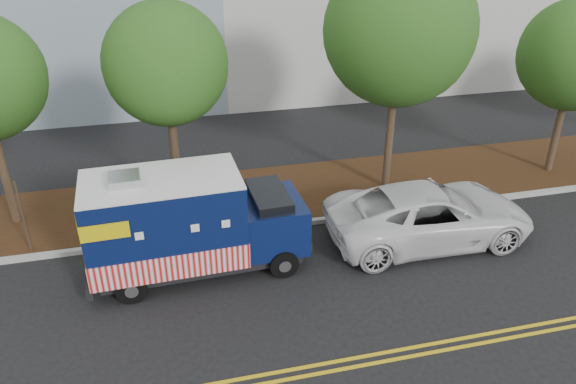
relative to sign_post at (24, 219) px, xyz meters
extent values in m
plane|color=black|center=(5.23, -1.66, -1.20)|extent=(120.00, 120.00, 0.00)
cube|color=#9E9E99|center=(5.23, -0.26, -1.12)|extent=(120.00, 0.18, 0.15)
cube|color=black|center=(5.23, 1.84, -1.12)|extent=(120.00, 4.00, 0.15)
cube|color=gold|center=(5.23, -6.11, -1.19)|extent=(120.00, 0.10, 0.01)
cylinder|color=#38281C|center=(-0.72, 1.89, 0.72)|extent=(0.26, 0.26, 3.85)
cylinder|color=#38281C|center=(4.34, 1.37, 0.82)|extent=(0.26, 0.26, 4.04)
sphere|color=#265518|center=(4.34, 1.37, 3.74)|extent=(3.58, 3.58, 3.58)
cylinder|color=#38281C|center=(11.44, 1.33, 0.98)|extent=(0.26, 0.26, 4.36)
sphere|color=#265518|center=(11.44, 1.33, 4.34)|extent=(4.70, 4.70, 4.70)
cylinder|color=#38281C|center=(17.88, 1.19, 0.54)|extent=(0.26, 0.26, 3.49)
sphere|color=#265518|center=(17.88, 1.19, 3.23)|extent=(3.78, 3.78, 3.78)
cube|color=#473828|center=(0.00, 0.00, 0.00)|extent=(0.06, 0.06, 2.40)
cube|color=black|center=(4.69, -1.82, -0.80)|extent=(5.39, 2.00, 0.27)
cube|color=#091541|center=(3.84, -1.85, 0.51)|extent=(4.07, 2.33, 2.28)
cube|color=#BB0B0E|center=(3.84, -1.85, -0.30)|extent=(4.11, 2.39, 0.71)
cube|color=white|center=(3.84, -1.85, 1.67)|extent=(4.07, 2.33, 0.06)
cube|color=#B7B7BA|center=(2.98, -1.88, 1.80)|extent=(0.79, 0.79, 0.21)
cube|color=#091541|center=(6.69, -1.74, -0.01)|extent=(1.79, 2.11, 1.33)
cube|color=black|center=(6.64, -1.74, 0.63)|extent=(1.02, 1.89, 0.62)
cube|color=black|center=(7.56, -1.71, -0.46)|extent=(0.14, 1.90, 0.29)
cube|color=black|center=(1.79, -1.92, -0.77)|extent=(0.25, 2.15, 0.27)
cube|color=#B7B7BA|center=(1.82, -1.92, 0.56)|extent=(0.10, 1.71, 1.81)
cube|color=#B7B7BA|center=(4.08, -0.70, 0.56)|extent=(1.71, 0.10, 1.05)
cube|color=#DBC20B|center=(2.45, -3.03, 1.04)|extent=(1.14, 0.06, 0.43)
cube|color=#DBC20B|center=(2.37, -0.77, 1.04)|extent=(1.14, 0.06, 0.43)
cylinder|color=black|center=(6.82, -2.71, -0.80)|extent=(0.81, 0.30, 0.80)
cylinder|color=black|center=(6.75, -0.77, -0.80)|extent=(0.81, 0.30, 0.80)
cylinder|color=black|center=(2.83, -2.85, -0.80)|extent=(0.81, 0.30, 0.80)
cylinder|color=black|center=(2.76, -0.91, -0.80)|extent=(0.81, 0.30, 0.80)
imported|color=silver|center=(11.46, -1.90, -0.35)|extent=(6.17, 2.92, 1.70)
camera|label=1|loc=(3.98, -14.85, 8.00)|focal=35.00mm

